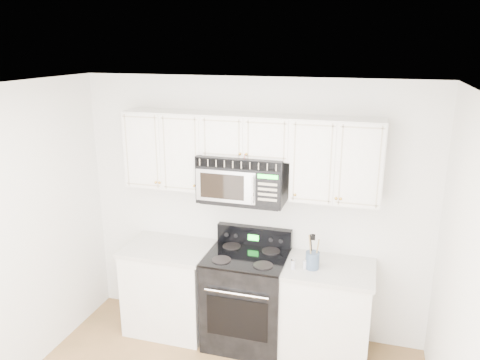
% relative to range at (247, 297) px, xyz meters
% --- Properties ---
extents(room, '(3.51, 3.51, 2.61)m').
position_rel_range_xyz_m(room, '(-0.03, -1.43, 0.82)').
color(room, '#97673C').
rests_on(room, ground).
extents(base_cabinet_left, '(0.86, 0.65, 0.92)m').
position_rel_range_xyz_m(base_cabinet_left, '(-0.83, 0.01, -0.06)').
color(base_cabinet_left, white).
rests_on(base_cabinet_left, ground).
extents(base_cabinet_right, '(0.86, 0.65, 0.92)m').
position_rel_range_xyz_m(base_cabinet_right, '(0.77, 0.01, -0.06)').
color(base_cabinet_right, white).
rests_on(base_cabinet_right, ground).
extents(range, '(0.76, 0.70, 1.12)m').
position_rel_range_xyz_m(range, '(0.00, 0.00, 0.00)').
color(range, black).
rests_on(range, ground).
extents(upper_cabinets, '(2.44, 0.37, 0.75)m').
position_rel_range_xyz_m(upper_cabinets, '(-0.03, 0.16, 1.45)').
color(upper_cabinets, white).
rests_on(upper_cabinets, ground).
extents(microwave, '(0.81, 0.46, 0.45)m').
position_rel_range_xyz_m(microwave, '(-0.07, 0.11, 1.19)').
color(microwave, black).
rests_on(microwave, ground).
extents(utensil_crock, '(0.13, 0.13, 0.34)m').
position_rel_range_xyz_m(utensil_crock, '(0.64, -0.06, 0.52)').
color(utensil_crock, '#425773').
rests_on(utensil_crock, base_cabinet_right).
extents(shaker_salt, '(0.04, 0.04, 0.09)m').
position_rel_range_xyz_m(shaker_salt, '(0.57, -0.08, 0.48)').
color(shaker_salt, '#AAABBC').
rests_on(shaker_salt, base_cabinet_right).
extents(shaker_pepper, '(0.04, 0.04, 0.10)m').
position_rel_range_xyz_m(shaker_pepper, '(0.47, -0.12, 0.49)').
color(shaker_pepper, '#AAABBC').
rests_on(shaker_pepper, base_cabinet_right).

